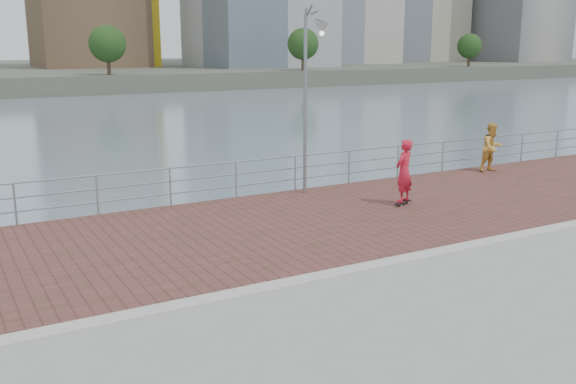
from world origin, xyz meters
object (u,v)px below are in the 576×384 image
street_lamp (312,68)px  skateboarder (404,171)px  guardrail (204,179)px  bystander (492,147)px

street_lamp → skateboarder: street_lamp is taller
guardrail → street_lamp: size_ratio=7.26×
skateboarder → guardrail: bearing=-56.2°
bystander → skateboarder: bearing=-155.2°
bystander → street_lamp: bearing=-176.4°
street_lamp → bystander: 8.15m
guardrail → skateboarder: 5.78m
skateboarder → bystander: size_ratio=1.02×
guardrail → street_lamp: (3.13, -0.89, 3.13)m
guardrail → bystander: 10.78m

